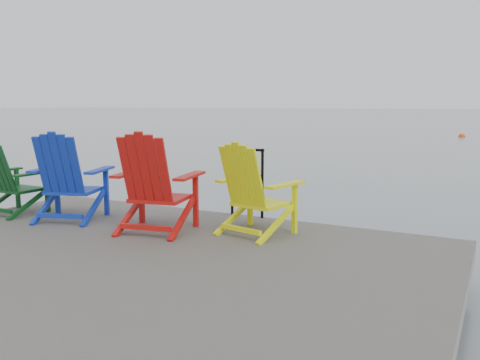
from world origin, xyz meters
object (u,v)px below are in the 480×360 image
at_px(handrail, 247,175).
at_px(chair_green, 11,178).
at_px(chair_yellow, 254,189).
at_px(buoy_b, 462,137).
at_px(chair_blue, 68,177).
at_px(chair_red, 154,183).

distance_m(handrail, chair_green, 3.14).
relative_size(handrail, chair_yellow, 0.87).
xyz_separation_m(handrail, buoy_b, (0.77, 27.17, -1.04)).
bearing_deg(chair_yellow, buoy_b, 101.97).
height_order(handrail, chair_blue, chair_blue).
bearing_deg(buoy_b, chair_blue, -95.37).
bearing_deg(chair_green, chair_blue, 6.24).
height_order(chair_green, chair_yellow, chair_yellow).
height_order(chair_blue, chair_red, chair_red).
bearing_deg(chair_red, chair_blue, 169.51).
xyz_separation_m(handrail, chair_green, (-2.85, -1.32, -0.05)).
height_order(handrail, buoy_b, handrail).
xyz_separation_m(handrail, chair_red, (-0.57, -1.23, 0.03)).
bearing_deg(chair_green, buoy_b, 84.38).
xyz_separation_m(handrail, chair_yellow, (0.49, -0.80, -0.02)).
bearing_deg(buoy_b, handrail, -91.63).
relative_size(handrail, chair_red, 0.79).
bearing_deg(chair_green, chair_red, 4.00).
distance_m(chair_green, buoy_b, 28.74).
bearing_deg(handrail, chair_green, -155.18).
bearing_deg(handrail, buoy_b, 88.37).
height_order(handrail, chair_red, chair_red).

